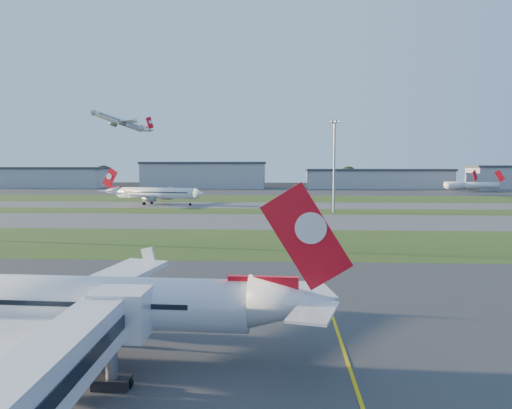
# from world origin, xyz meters

# --- Properties ---
(ground) EXTENTS (700.00, 700.00, 0.00)m
(ground) POSITION_xyz_m (0.00, 0.00, 0.00)
(ground) COLOR black
(ground) RESTS_ON ground
(apron_near) EXTENTS (300.00, 70.00, 0.01)m
(apron_near) POSITION_xyz_m (0.00, 0.00, 0.01)
(apron_near) COLOR #333335
(apron_near) RESTS_ON ground
(grass_strip_a) EXTENTS (300.00, 34.00, 0.01)m
(grass_strip_a) POSITION_xyz_m (0.00, 52.00, 0.01)
(grass_strip_a) COLOR #2E4717
(grass_strip_a) RESTS_ON ground
(taxiway_a) EXTENTS (300.00, 32.00, 0.01)m
(taxiway_a) POSITION_xyz_m (0.00, 85.00, 0.01)
(taxiway_a) COLOR #515154
(taxiway_a) RESTS_ON ground
(grass_strip_b) EXTENTS (300.00, 18.00, 0.01)m
(grass_strip_b) POSITION_xyz_m (0.00, 110.00, 0.01)
(grass_strip_b) COLOR #2E4717
(grass_strip_b) RESTS_ON ground
(taxiway_b) EXTENTS (300.00, 26.00, 0.01)m
(taxiway_b) POSITION_xyz_m (0.00, 132.00, 0.01)
(taxiway_b) COLOR #515154
(taxiway_b) RESTS_ON ground
(grass_strip_c) EXTENTS (300.00, 40.00, 0.01)m
(grass_strip_c) POSITION_xyz_m (0.00, 165.00, 0.01)
(grass_strip_c) COLOR #2E4717
(grass_strip_c) RESTS_ON ground
(apron_far) EXTENTS (400.00, 80.00, 0.01)m
(apron_far) POSITION_xyz_m (0.00, 225.00, 0.01)
(apron_far) COLOR #333335
(apron_far) RESTS_ON ground
(yellow_line) EXTENTS (0.25, 60.00, 0.02)m
(yellow_line) POSITION_xyz_m (5.00, 0.00, 0.00)
(yellow_line) COLOR gold
(yellow_line) RESTS_ON ground
(airliner_parked) EXTENTS (34.83, 29.52, 10.86)m
(airliner_parked) POSITION_xyz_m (-15.25, 0.26, 3.81)
(airliner_parked) COLOR white
(airliner_parked) RESTS_ON ground
(airliner_taxiing) EXTENTS (34.74, 29.18, 11.09)m
(airliner_taxiing) POSITION_xyz_m (-41.91, 132.06, 3.90)
(airliner_taxiing) COLOR white
(airliner_taxiing) RESTS_ON ground
(airliner_departing) EXTENTS (24.38, 23.33, 9.99)m
(airliner_departing) POSITION_xyz_m (-79.78, 210.99, 34.78)
(airliner_departing) COLOR white
(mini_jet_near) EXTENTS (22.61, 20.21, 9.48)m
(mini_jet_near) POSITION_xyz_m (91.11, 224.34, 3.28)
(mini_jet_near) COLOR white
(mini_jet_near) RESTS_ON ground
(mini_jet_far) EXTENTS (28.04, 9.92, 9.48)m
(mini_jet_far) POSITION_xyz_m (96.27, 224.96, 3.28)
(mini_jet_far) COLOR white
(mini_jet_far) RESTS_ON ground
(light_mast_centre) EXTENTS (3.20, 0.70, 25.80)m
(light_mast_centre) POSITION_xyz_m (15.00, 108.00, 14.81)
(light_mast_centre) COLOR gray
(light_mast_centre) RESTS_ON ground
(hangar_far_west) EXTENTS (91.80, 23.00, 12.20)m
(hangar_far_west) POSITION_xyz_m (-150.00, 255.00, 6.14)
(hangar_far_west) COLOR #96999E
(hangar_far_west) RESTS_ON ground
(hangar_west) EXTENTS (71.40, 23.00, 15.20)m
(hangar_west) POSITION_xyz_m (-45.00, 255.00, 7.64)
(hangar_west) COLOR #96999E
(hangar_west) RESTS_ON ground
(hangar_east) EXTENTS (81.60, 23.00, 11.20)m
(hangar_east) POSITION_xyz_m (55.00, 255.00, 5.64)
(hangar_east) COLOR #96999E
(hangar_east) RESTS_ON ground
(tree_west) EXTENTS (12.10, 12.10, 13.20)m
(tree_west) POSITION_xyz_m (-110.00, 270.00, 7.14)
(tree_west) COLOR black
(tree_west) RESTS_ON ground
(tree_mid_west) EXTENTS (9.90, 9.90, 10.80)m
(tree_mid_west) POSITION_xyz_m (-20.00, 266.00, 5.84)
(tree_mid_west) COLOR black
(tree_mid_west) RESTS_ON ground
(tree_mid_east) EXTENTS (11.55, 11.55, 12.60)m
(tree_mid_east) POSITION_xyz_m (40.00, 269.00, 6.81)
(tree_mid_east) COLOR black
(tree_mid_east) RESTS_ON ground
(tree_east) EXTENTS (10.45, 10.45, 11.40)m
(tree_east) POSITION_xyz_m (115.00, 267.00, 6.16)
(tree_east) COLOR black
(tree_east) RESTS_ON ground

